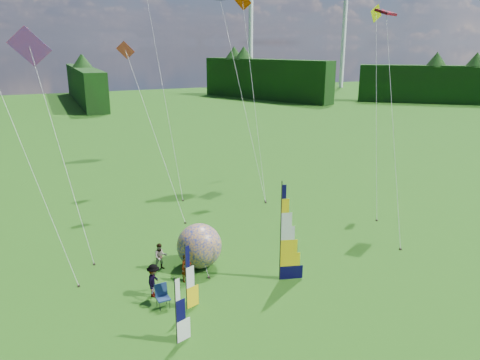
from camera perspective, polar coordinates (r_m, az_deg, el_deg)
name	(u,v)px	position (r m, az deg, el deg)	size (l,w,h in m)	color
ground	(293,311)	(23.11, 6.50, -15.55)	(220.00, 220.00, 0.00)	#32631B
treeline_ring	(296,232)	(21.28, 6.84, -6.37)	(210.00, 210.00, 8.00)	black
turbine_left	(344,32)	(137.59, 12.56, 17.21)	(8.00, 1.20, 30.00)	silver
turbine_right	(251,32)	(131.02, 1.32, 17.64)	(8.00, 1.20, 30.00)	silver
feather_banner_main	(281,234)	(24.53, 4.98, -6.53)	(1.43, 0.10, 5.32)	#090636
side_banner_left	(186,279)	(22.41, -6.60, -11.89)	(0.91, 0.10, 3.23)	yellow
side_banner_far	(176,313)	(20.22, -7.83, -15.72)	(0.89, 0.10, 2.99)	white
bol_inflatable	(199,246)	(26.53, -4.99, -8.00)	(2.52, 2.52, 2.52)	navy
spectator_a	(186,268)	(25.23, -6.56, -10.63)	(0.56, 0.37, 1.54)	#66594C
spectator_b	(160,257)	(26.69, -9.68, -9.19)	(0.75, 0.37, 1.54)	#66594C
spectator_c	(154,281)	(24.09, -10.49, -11.96)	(1.11, 0.41, 1.72)	#66594C
spectator_d	(186,249)	(27.01, -6.60, -8.36)	(1.09, 0.45, 1.86)	#66594C
camp_chair	(163,297)	(23.22, -9.37, -13.87)	(0.66, 0.66, 1.15)	#132549
kite_whale	(241,80)	(40.62, 0.07, 12.04)	(4.05, 14.62, 18.20)	black
kite_rainbow_delta	(59,134)	(29.54, -21.23, 5.20)	(6.12, 11.17, 14.04)	red
kite_parafoil	(394,108)	(32.22, 18.29, 8.39)	(7.80, 11.60, 16.31)	#A30016
small_kite_red	(154,126)	(34.79, -10.47, 6.54)	(4.25, 9.95, 12.79)	red
small_kite_orange	(254,92)	(38.55, 1.71, 10.70)	(3.51, 9.40, 16.72)	#D53400
small_kite_yellow	(377,105)	(36.42, 16.36, 8.76)	(5.93, 8.60, 15.52)	#C7D600
small_kite_pink	(27,152)	(26.95, -24.49, 3.11)	(5.66, 8.48, 13.36)	#E2237A
small_kite_green	(161,70)	(41.32, -9.65, 13.07)	(2.60, 13.72, 19.89)	green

